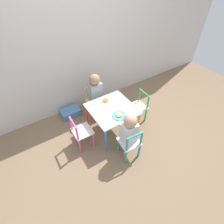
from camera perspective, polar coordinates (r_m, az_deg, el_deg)
name	(u,v)px	position (r m, az deg, el deg)	size (l,w,h in m)	color
ground_plane	(112,130)	(2.84, 0.00, -6.00)	(6.00, 6.00, 0.00)	#7F664C
house_wall	(78,30)	(2.76, -10.92, 24.77)	(6.00, 0.06, 2.60)	silver
kids_table	(112,112)	(2.53, 0.00, 0.08)	(0.62, 0.62, 0.48)	silver
chair_yellow	(95,101)	(2.96, -5.56, 3.54)	(0.27, 0.27, 0.53)	silver
chair_teal	(130,143)	(2.37, 5.88, -10.18)	(0.28, 0.28, 0.53)	silver
chair_green	(139,107)	(2.87, 8.67, 1.56)	(0.26, 0.26, 0.53)	silver
chair_pink	(81,133)	(2.50, -10.06, -6.65)	(0.27, 0.27, 0.53)	silver
child_back	(96,93)	(2.79, -5.25, 6.34)	(0.20, 0.22, 0.80)	#38383D
child_front	(128,131)	(2.24, 5.40, -6.16)	(0.21, 0.22, 0.75)	#7A6B5B
plate_back	(105,101)	(2.60, -2.16, 3.63)	(0.19, 0.19, 0.03)	white
plate_front	(119,115)	(2.37, 2.36, -1.14)	(0.19, 0.19, 0.03)	#4C9EE0
storage_bin	(71,112)	(3.12, -13.36, -0.09)	(0.31, 0.22, 0.12)	#4C7FB7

